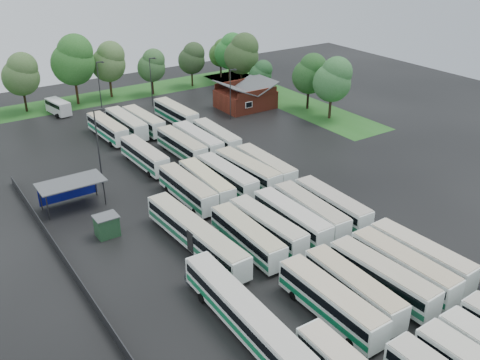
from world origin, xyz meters
TOP-DOWN VIEW (x-y plane):
  - ground at (0.00, 0.00)m, footprint 160.00×160.00m
  - brick_building at (24.00, 42.77)m, footprint 10.07×8.60m
  - wash_shed at (-17.20, 22.02)m, footprint 8.20×4.20m
  - utility_hut at (-16.20, 12.60)m, footprint 2.70×2.20m
  - grass_strip_north at (2.00, 64.80)m, footprint 80.00×10.00m
  - grass_strip_east at (34.00, 42.80)m, footprint 10.00×50.00m
  - west_fence at (-22.20, 8.00)m, footprint 0.10×50.00m
  - bus_r1c0 at (-4.52, -12.50)m, footprint 2.61×12.08m
  - bus_r1c1 at (-1.33, -12.18)m, footprint 2.83×11.79m
  - bus_r1c2 at (2.19, -12.57)m, footprint 3.05×12.06m
  - bus_r1c3 at (5.29, -12.52)m, footprint 2.83×12.11m
  - bus_r1c4 at (8.39, -12.17)m, footprint 3.04×11.95m
  - bus_r2c0 at (-4.44, 1.00)m, footprint 2.72×11.73m
  - bus_r2c1 at (-1.31, 1.52)m, footprint 2.89×11.68m
  - bus_r2c2 at (2.10, 1.34)m, footprint 2.55×11.84m
  - bus_r2c3 at (5.06, 1.39)m, footprint 3.03×11.95m
  - bus_r2c4 at (8.37, 1.23)m, footprint 2.73×11.74m
  - bus_r3c0 at (-4.29, 14.90)m, footprint 2.52×11.69m
  - bus_r3c1 at (-1.33, 15.02)m, footprint 2.88×11.61m
  - bus_r3c2 at (1.92, 15.12)m, footprint 2.70×11.74m
  - bus_r3c3 at (5.26, 15.03)m, footprint 3.18×12.22m
  - bus_r3c4 at (8.26, 14.88)m, footprint 2.63×11.76m
  - bus_r4c0 at (-4.29, 28.07)m, footprint 2.77×11.64m
  - bus_r4c2 at (2.15, 28.42)m, footprint 2.69×11.84m
  - bus_r4c3 at (5.15, 28.63)m, footprint 2.57×11.98m
  - bus_r4c4 at (8.51, 28.46)m, footprint 2.86×11.77m
  - bus_r5c0 at (-4.54, 42.01)m, footprint 2.96×11.70m
  - bus_r5c1 at (-1.07, 42.29)m, footprint 2.85×12.03m
  - bus_r5c2 at (1.99, 42.02)m, footprint 2.98×11.68m
  - bus_r5c4 at (8.48, 42.33)m, footprint 2.87×12.11m
  - artic_bus_west_b at (-9.02, 4.42)m, footprint 3.26×17.72m
  - artic_bus_west_c at (-12.11, -9.75)m, footprint 2.97×17.89m
  - minibus at (-7.62, 59.25)m, footprint 3.30×6.47m
  - tree_north_1 at (-12.13, 64.23)m, footprint 6.88×6.88m
  - tree_north_2 at (-2.33, 63.21)m, footprint 8.38×8.38m
  - tree_north_3 at (5.04, 64.07)m, footprint 6.97×6.97m
  - tree_north_4 at (13.03, 60.98)m, footprint 5.80×5.80m
  - tree_north_5 at (22.98, 61.77)m, footprint 5.84×5.84m
  - tree_north_6 at (32.16, 64.40)m, footprint 5.45×5.45m
  - tree_east_0 at (33.62, 28.73)m, footprint 6.93×6.93m
  - tree_east_1 at (33.86, 35.33)m, footprint 6.54×6.54m
  - tree_east_2 at (30.54, 46.63)m, footprint 4.72×4.69m
  - tree_east_3 at (30.49, 53.41)m, footprint 7.36×7.36m
  - tree_east_4 at (31.32, 59.26)m, footprint 6.76×6.76m
  - lamp_post_ne at (17.90, 38.59)m, footprint 1.43×0.28m
  - lamp_post_nw at (-11.62, 25.88)m, footprint 1.67×0.33m
  - lamp_post_back_w at (-0.62, 54.83)m, footprint 1.53×0.30m
  - lamp_post_back_e at (9.37, 53.71)m, footprint 1.47×0.29m
  - puddle_2 at (-10.19, -0.97)m, footprint 5.84×5.84m
  - puddle_3 at (4.42, -0.09)m, footprint 4.71×4.71m

SIDE VIEW (x-z plane):
  - ground at x=0.00m, z-range 0.00..0.00m
  - puddle_2 at x=-10.19m, z-range 0.00..0.01m
  - puddle_3 at x=4.42m, z-range 0.00..0.01m
  - grass_strip_north at x=2.00m, z-range 0.00..0.01m
  - grass_strip_east at x=34.00m, z-range 0.00..0.01m
  - west_fence at x=-22.20m, z-range 0.00..1.20m
  - utility_hut at x=-16.20m, z-range 0.01..2.63m
  - minibus at x=-7.62m, z-range 0.15..2.84m
  - bus_r3c1 at x=-1.33m, z-range 0.16..3.37m
  - bus_r5c2 at x=1.99m, z-range 0.16..3.38m
  - bus_r4c0 at x=-4.29m, z-range 0.16..3.39m
  - bus_r2c1 at x=-1.31m, z-range 0.16..3.39m
  - bus_r5c0 at x=-4.54m, z-range 0.16..3.39m
  - bus_r2c0 at x=-4.44m, z-range 0.16..3.41m
  - bus_r3c0 at x=-4.29m, z-range 0.16..3.42m
  - bus_r2c4 at x=8.37m, z-range 0.16..3.42m
  - bus_r4c4 at x=8.51m, z-range 0.16..3.42m
  - bus_r3c2 at x=1.92m, z-range 0.16..3.42m
  - bus_r1c1 at x=-1.33m, z-range 0.16..3.42m
  - bus_r3c4 at x=8.26m, z-range 0.16..3.43m
  - bus_r4c2 at x=2.15m, z-range 0.16..3.45m
  - bus_r2c2 at x=2.10m, z-range 0.16..3.46m
  - bus_r2c3 at x=5.06m, z-range 0.16..3.46m
  - bus_r1c4 at x=8.39m, z-range 0.16..3.46m
  - artic_bus_west_b at x=-9.02m, z-range 0.18..3.45m
  - bus_r1c2 at x=2.19m, z-range 0.17..3.50m
  - bus_r5c1 at x=-1.07m, z-range 0.17..3.50m
  - bus_r4c3 at x=5.15m, z-range 0.17..3.50m
  - artic_bus_west_c at x=-12.11m, z-range 0.18..3.49m
  - bus_r5c4 at x=8.48m, z-range 0.17..3.52m
  - bus_r1c3 at x=5.29m, z-range 0.17..3.52m
  - bus_r1c0 at x=-4.52m, z-range 0.17..3.53m
  - bus_r3c3 at x=5.26m, z-range 0.17..3.54m
  - brick_building at x=24.00m, z-range -0.83..4.56m
  - wash_shed at x=-17.20m, z-range 1.20..4.78m
  - tree_east_2 at x=30.54m, z-range 1.11..8.87m
  - lamp_post_ne at x=17.90m, z-range 0.75..10.05m
  - lamp_post_back_e at x=9.37m, z-range 0.77..10.31m
  - lamp_post_back_w at x=-0.62m, z-range 0.80..10.72m
  - tree_north_6 at x=32.16m, z-range 1.29..10.32m
  - tree_north_4 at x=13.03m, z-range 1.38..10.98m
  - tree_north_5 at x=22.98m, z-range 1.39..11.07m
  - lamp_post_nw at x=-11.62m, z-range 0.88..11.73m
  - tree_east_1 at x=33.86m, z-range 1.55..12.39m
  - tree_east_4 at x=31.32m, z-range 1.60..12.81m
  - tree_north_1 at x=-12.13m, z-range 1.64..13.04m
  - tree_east_0 at x=33.62m, z-range 1.64..13.13m
  - tree_north_3 at x=5.04m, z-range 1.65..13.19m
  - tree_east_3 at x=30.49m, z-range 1.75..13.93m
  - tree_north_2 at x=-2.33m, z-range 1.99..15.88m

